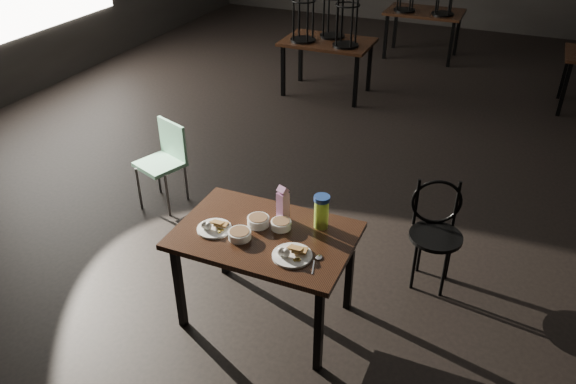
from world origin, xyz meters
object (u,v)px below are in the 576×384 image
at_px(juice_carton, 283,204).
at_px(school_chair, 165,157).
at_px(bentwood_chair, 436,226).
at_px(water_bottle, 321,211).
at_px(main_table, 265,243).

height_order(juice_carton, school_chair, juice_carton).
relative_size(juice_carton, bentwood_chair, 0.31).
height_order(water_bottle, bentwood_chair, water_bottle).
bearing_deg(school_chair, bentwood_chair, 16.81).
xyz_separation_m(bentwood_chair, school_chair, (-2.55, 0.16, -0.01)).
xyz_separation_m(juice_carton, school_chair, (-1.59, 0.86, -0.38)).
bearing_deg(water_bottle, juice_carton, -175.54).
bearing_deg(water_bottle, bentwood_chair, 44.62).
height_order(main_table, school_chair, school_chair).
bearing_deg(juice_carton, bentwood_chair, 36.04).
distance_m(main_table, water_bottle, 0.44).
distance_m(juice_carton, water_bottle, 0.28).
height_order(water_bottle, school_chair, water_bottle).
relative_size(main_table, school_chair, 1.47).
xyz_separation_m(main_table, water_bottle, (0.32, 0.22, 0.20)).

